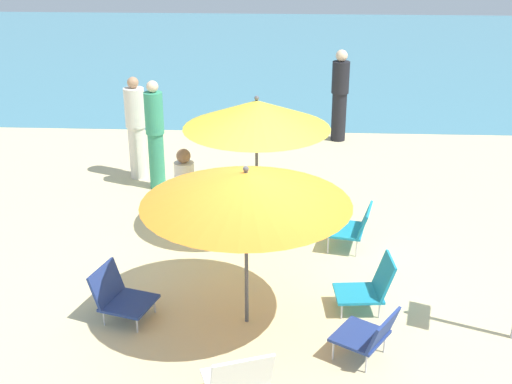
# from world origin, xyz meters

# --- Properties ---
(ground_plane) EXTENTS (40.00, 40.00, 0.00)m
(ground_plane) POSITION_xyz_m (0.00, 0.00, 0.00)
(ground_plane) COLOR beige
(sea_water) EXTENTS (40.00, 16.00, 0.01)m
(sea_water) POSITION_xyz_m (0.00, 14.15, 0.00)
(sea_water) COLOR teal
(sea_water) RESTS_ON ground_plane
(umbrella_orange) EXTENTS (2.15, 2.15, 1.80)m
(umbrella_orange) POSITION_xyz_m (-0.17, -0.58, 1.57)
(umbrella_orange) COLOR #4C4C51
(umbrella_orange) RESTS_ON ground_plane
(umbrella_yellow) EXTENTS (1.92, 1.92, 1.94)m
(umbrella_yellow) POSITION_xyz_m (-0.18, 1.60, 1.69)
(umbrella_yellow) COLOR #4C4C51
(umbrella_yellow) RESTS_ON ground_plane
(beach_chair_a) EXTENTS (0.72, 0.71, 0.56)m
(beach_chair_a) POSITION_xyz_m (1.07, -1.19, 0.30)
(beach_chair_a) COLOR navy
(beach_chair_a) RESTS_ON ground_plane
(beach_chair_b) EXTENTS (0.65, 0.50, 0.64)m
(beach_chair_b) POSITION_xyz_m (1.17, -0.28, 0.30)
(beach_chair_b) COLOR teal
(beach_chair_b) RESTS_ON ground_plane
(beach_chair_c) EXTENTS (0.70, 0.69, 0.66)m
(beach_chair_c) POSITION_xyz_m (-0.15, -1.98, 0.34)
(beach_chair_c) COLOR white
(beach_chair_c) RESTS_ON ground_plane
(beach_chair_d) EXTENTS (0.71, 0.65, 0.58)m
(beach_chair_d) POSITION_xyz_m (-1.55, -0.57, 0.28)
(beach_chair_d) COLOR navy
(beach_chair_d) RESTS_ON ground_plane
(beach_chair_e) EXTENTS (0.65, 0.65, 0.60)m
(beach_chair_e) POSITION_xyz_m (1.10, 1.20, 0.33)
(beach_chair_e) COLOR teal
(beach_chair_e) RESTS_ON ground_plane
(person_a) EXTENTS (0.54, 0.34, 0.97)m
(person_a) POSITION_xyz_m (-1.31, 2.25, 0.49)
(person_a) COLOR silver
(person_a) RESTS_ON ground_plane
(person_b) EXTENTS (0.32, 0.32, 1.73)m
(person_b) POSITION_xyz_m (1.18, 5.71, 0.88)
(person_b) COLOR black
(person_b) RESTS_ON ground_plane
(person_c) EXTENTS (0.33, 0.33, 1.69)m
(person_c) POSITION_xyz_m (-2.23, 3.58, 0.85)
(person_c) COLOR silver
(person_c) RESTS_ON ground_plane
(person_d) EXTENTS (0.29, 0.29, 1.74)m
(person_d) POSITION_xyz_m (-1.83, 3.14, 0.88)
(person_d) COLOR #389970
(person_d) RESTS_ON ground_plane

